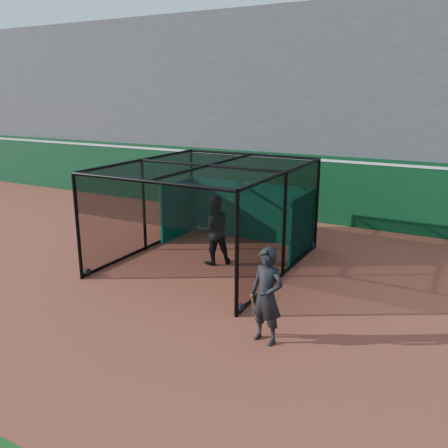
% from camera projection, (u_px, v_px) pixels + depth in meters
% --- Properties ---
extents(ground, '(120.00, 120.00, 0.00)m').
position_uv_depth(ground, '(175.00, 300.00, 11.13)').
color(ground, brown).
rests_on(ground, ground).
extents(outfield_wall, '(50.00, 0.50, 2.50)m').
position_uv_depth(outfield_wall, '(300.00, 186.00, 17.98)').
color(outfield_wall, '#093217').
rests_on(outfield_wall, ground).
extents(grandstand, '(50.00, 7.85, 8.95)m').
position_uv_depth(grandstand, '(333.00, 98.00, 20.32)').
color(grandstand, '#4C4C4F').
rests_on(grandstand, ground).
extents(batting_cage, '(4.63, 5.51, 2.79)m').
position_uv_depth(batting_cage, '(209.00, 215.00, 13.30)').
color(batting_cage, black).
rests_on(batting_cage, ground).
extents(batter, '(1.21, 1.21, 1.98)m').
position_uv_depth(batter, '(214.00, 230.00, 13.29)').
color(batter, black).
rests_on(batter, ground).
extents(on_deck_player, '(0.77, 0.58, 1.92)m').
position_uv_depth(on_deck_player, '(267.00, 296.00, 9.04)').
color(on_deck_player, black).
rests_on(on_deck_player, ground).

